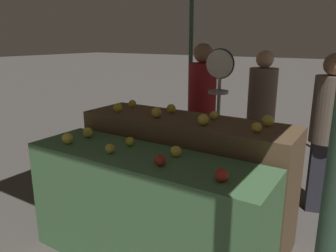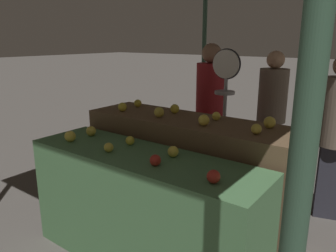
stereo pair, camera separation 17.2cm
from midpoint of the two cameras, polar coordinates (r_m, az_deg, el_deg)
name	(u,v)px [view 2 (the right image)]	position (r m, az deg, el deg)	size (l,w,h in m)	color
display_counter_front	(142,210)	(2.54, -2.55, -14.49)	(1.87, 0.55, 0.89)	#4C7A4C
display_counter_back	(186,175)	(2.94, 4.91, -8.59)	(1.87, 0.55, 1.04)	brown
apple_front_0	(70,136)	(2.71, -14.96, -1.76)	(0.09, 0.09, 0.09)	yellow
apple_front_1	(109,147)	(2.41, -8.30, -3.73)	(0.07, 0.07, 0.07)	gold
apple_front_2	(155,160)	(2.13, 0.10, -6.00)	(0.08, 0.08, 0.08)	#AD281E
apple_front_3	(213,176)	(1.92, 10.50, -8.68)	(0.08, 0.08, 0.08)	#AD281E
apple_front_4	(91,131)	(2.84, -11.58, -0.88)	(0.08, 0.08, 0.08)	yellow
apple_front_5	(130,141)	(2.55, -4.73, -2.56)	(0.07, 0.07, 0.07)	gold
apple_front_6	(173,151)	(2.29, 3.04, -4.48)	(0.08, 0.08, 0.08)	yellow
apple_back_0	(122,107)	(3.06, -6.36, 3.31)	(0.08, 0.08, 0.08)	gold
apple_back_1	(159,112)	(2.81, 0.19, 2.41)	(0.09, 0.09, 0.09)	gold
apple_back_2	(204,120)	(2.56, 8.17, 1.01)	(0.09, 0.09, 0.09)	yellow
apple_back_3	(256,129)	(2.42, 17.12, -0.52)	(0.08, 0.08, 0.08)	gold
apple_back_4	(138,103)	(3.25, -3.77, 3.96)	(0.08, 0.08, 0.08)	gold
apple_back_5	(175,109)	(2.97, 2.84, 3.02)	(0.08, 0.08, 0.08)	gold
apple_back_6	(216,116)	(2.75, 10.18, 1.69)	(0.07, 0.07, 0.07)	yellow
apple_back_7	(270,122)	(2.61, 19.10, 0.58)	(0.09, 0.09, 0.09)	gold
produce_scale	(225,92)	(3.34, 11.44, 5.75)	(0.30, 0.20, 1.60)	#99999E
person_vendor_at_scale	(210,105)	(3.79, 8.59, 3.65)	(0.38, 0.38, 1.65)	#2D2D38
person_customer_right	(272,107)	(4.13, 18.77, 3.10)	(0.41, 0.41, 1.56)	#2D2D38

